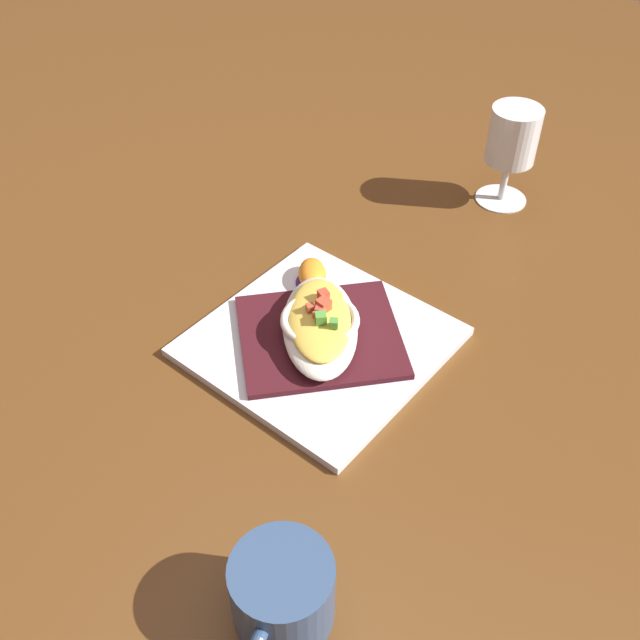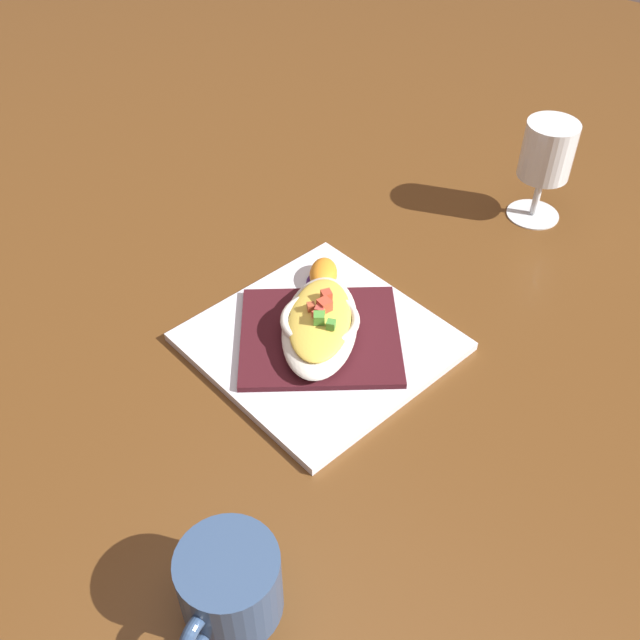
# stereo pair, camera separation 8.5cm
# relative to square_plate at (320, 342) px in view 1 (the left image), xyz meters

# --- Properties ---
(ground_plane) EXTENTS (2.60, 2.60, 0.00)m
(ground_plane) POSITION_rel_square_plate_xyz_m (0.00, 0.00, -0.01)
(ground_plane) COLOR brown
(square_plate) EXTENTS (0.31, 0.31, 0.01)m
(square_plate) POSITION_rel_square_plate_xyz_m (0.00, 0.00, 0.00)
(square_plate) COLOR white
(square_plate) RESTS_ON ground_plane
(folded_napkin) EXTENTS (0.24, 0.25, 0.01)m
(folded_napkin) POSITION_rel_square_plate_xyz_m (0.00, 0.00, 0.01)
(folded_napkin) COLOR #3F131A
(folded_napkin) RESTS_ON square_plate
(gratin_dish) EXTENTS (0.19, 0.16, 0.05)m
(gratin_dish) POSITION_rel_square_plate_xyz_m (-0.00, 0.00, 0.03)
(gratin_dish) COLOR silver
(gratin_dish) RESTS_ON folded_napkin
(orange_garnish) EXTENTS (0.07, 0.06, 0.03)m
(orange_garnish) POSITION_rel_square_plate_xyz_m (-0.09, -0.05, 0.02)
(orange_garnish) COLOR #49276B
(orange_garnish) RESTS_ON square_plate
(coffee_mug) EXTENTS (0.12, 0.09, 0.08)m
(coffee_mug) POSITION_rel_square_plate_xyz_m (0.31, 0.12, 0.03)
(coffee_mug) COLOR #304A71
(coffee_mug) RESTS_ON ground_plane
(stemmed_glass) EXTENTS (0.07, 0.07, 0.15)m
(stemmed_glass) POSITION_rel_square_plate_xyz_m (-0.39, 0.10, 0.09)
(stemmed_glass) COLOR white
(stemmed_glass) RESTS_ON ground_plane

